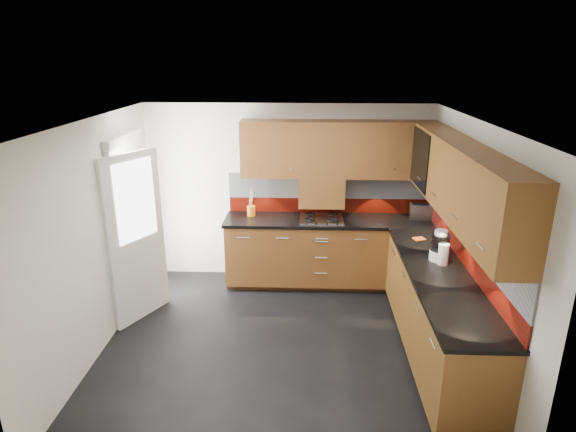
{
  "coord_description": "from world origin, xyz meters",
  "views": [
    {
      "loc": [
        0.26,
        -4.49,
        3.0
      ],
      "look_at": [
        0.05,
        0.65,
        1.26
      ],
      "focal_mm": 30.0,
      "sensor_mm": 36.0,
      "label": 1
    }
  ],
  "objects_px": {
    "gas_hob": "(321,219)",
    "food_processor": "(440,247)",
    "toaster": "(421,212)",
    "utensil_pot": "(251,209)"
  },
  "relations": [
    {
      "from": "gas_hob",
      "to": "toaster",
      "type": "xyz_separation_m",
      "value": [
        1.3,
        0.1,
        0.08
      ]
    },
    {
      "from": "utensil_pot",
      "to": "toaster",
      "type": "bearing_deg",
      "value": -0.72
    },
    {
      "from": "gas_hob",
      "to": "utensil_pot",
      "type": "xyz_separation_m",
      "value": [
        -0.93,
        0.13,
        0.08
      ]
    },
    {
      "from": "gas_hob",
      "to": "food_processor",
      "type": "relative_size",
      "value": 1.71
    },
    {
      "from": "utensil_pot",
      "to": "toaster",
      "type": "distance_m",
      "value": 2.23
    },
    {
      "from": "gas_hob",
      "to": "toaster",
      "type": "distance_m",
      "value": 1.31
    },
    {
      "from": "gas_hob",
      "to": "toaster",
      "type": "bearing_deg",
      "value": 4.33
    },
    {
      "from": "food_processor",
      "to": "utensil_pot",
      "type": "bearing_deg",
      "value": 147.13
    },
    {
      "from": "toaster",
      "to": "food_processor",
      "type": "relative_size",
      "value": 0.89
    },
    {
      "from": "toaster",
      "to": "food_processor",
      "type": "xyz_separation_m",
      "value": [
        -0.1,
        -1.35,
        0.05
      ]
    }
  ]
}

